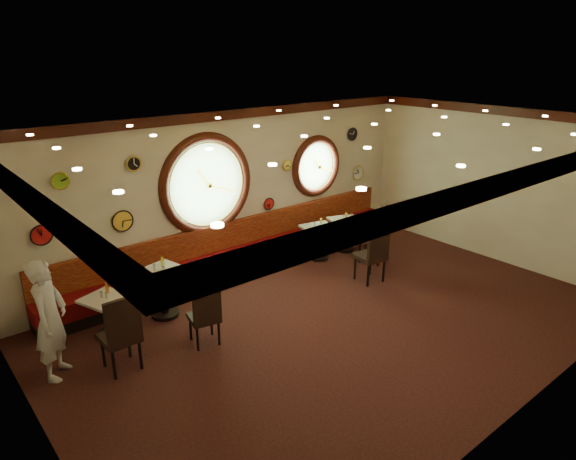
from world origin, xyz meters
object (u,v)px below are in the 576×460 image
(condiment_b_bottle, at_px, (162,262))
(condiment_b_salt, at_px, (154,268))
(table_c, at_px, (319,239))
(condiment_c_bottle, at_px, (321,222))
(chair_c, at_px, (374,250))
(condiment_a_bottle, at_px, (107,288))
(chair_b, at_px, (205,311))
(condiment_d_pepper, at_px, (349,217))
(condiment_c_pepper, at_px, (321,225))
(table_b, at_px, (163,288))
(condiment_a_salt, at_px, (101,294))
(condiment_d_salt, at_px, (343,218))
(chair_a, at_px, (121,329))
(table_a, at_px, (106,312))
(condiment_c_salt, at_px, (315,224))
(table_d, at_px, (345,231))
(waiter, at_px, (50,319))
(condiment_b_pepper, at_px, (164,269))
(condiment_a_pepper, at_px, (106,295))
(chair_d, at_px, (378,231))
(condiment_d_bottle, at_px, (346,215))

(condiment_b_bottle, bearing_deg, condiment_b_salt, -161.09)
(table_c, height_order, condiment_c_bottle, condiment_c_bottle)
(chair_c, xyz_separation_m, condiment_a_bottle, (-4.57, 1.49, 0.07))
(chair_b, height_order, condiment_b_bottle, chair_b)
(condiment_d_pepper, height_order, condiment_a_bottle, condiment_a_bottle)
(condiment_c_pepper, relative_size, condiment_a_bottle, 0.62)
(table_b, relative_size, chair_b, 1.40)
(condiment_b_bottle, height_order, condiment_c_bottle, condiment_b_bottle)
(condiment_a_salt, bearing_deg, condiment_d_salt, 1.70)
(table_c, bearing_deg, chair_a, -165.60)
(table_a, height_order, condiment_c_salt, condiment_c_salt)
(chair_b, height_order, condiment_a_salt, chair_b)
(chair_b, relative_size, chair_c, 0.86)
(chair_c, relative_size, condiment_b_bottle, 4.11)
(condiment_d_salt, height_order, condiment_d_pepper, condiment_d_pepper)
(table_d, distance_m, chair_c, 1.72)
(chair_a, xyz_separation_m, condiment_d_salt, (5.60, 1.27, 0.10))
(table_d, xyz_separation_m, waiter, (-6.38, -0.71, 0.41))
(table_b, relative_size, condiment_a_salt, 8.49)
(condiment_d_pepper, bearing_deg, condiment_b_pepper, -177.67)
(condiment_d_pepper, bearing_deg, condiment_a_pepper, -178.25)
(condiment_c_bottle, bearing_deg, condiment_d_salt, -3.05)
(condiment_d_salt, distance_m, condiment_c_bottle, 0.65)
(chair_d, height_order, condiment_a_salt, chair_d)
(condiment_c_salt, bearing_deg, condiment_d_pepper, -7.70)
(table_d, relative_size, condiment_d_pepper, 7.48)
(chair_c, xyz_separation_m, condiment_c_salt, (-0.06, 1.61, 0.09))
(table_a, distance_m, condiment_d_salt, 5.44)
(chair_d, bearing_deg, condiment_b_salt, 146.66)
(table_b, distance_m, chair_d, 4.58)
(chair_a, xyz_separation_m, condiment_b_salt, (1.08, 1.17, 0.21))
(condiment_a_salt, relative_size, condiment_c_salt, 1.16)
(condiment_d_bottle, bearing_deg, condiment_d_salt, -157.32)
(condiment_b_bottle, bearing_deg, waiter, -160.40)
(table_b, height_order, condiment_c_salt, table_b)
(condiment_a_salt, height_order, condiment_c_pepper, condiment_c_pepper)
(condiment_d_bottle, height_order, waiter, waiter)
(condiment_b_bottle, xyz_separation_m, condiment_d_bottle, (4.48, 0.09, -0.12))
(chair_d, distance_m, condiment_a_salt, 5.58)
(condiment_a_salt, relative_size, condiment_d_pepper, 0.95)
(condiment_a_pepper, xyz_separation_m, condiment_c_bottle, (4.76, 0.27, 0.09))
(chair_a, height_order, chair_c, chair_c)
(chair_a, relative_size, condiment_d_salt, 7.77)
(table_a, bearing_deg, condiment_a_bottle, 48.91)
(condiment_a_salt, distance_m, waiter, 1.08)
(condiment_a_bottle, bearing_deg, chair_b, -55.31)
(condiment_b_salt, bearing_deg, chair_a, -132.48)
(condiment_c_salt, relative_size, condiment_a_pepper, 0.88)
(condiment_d_bottle, distance_m, waiter, 6.53)
(condiment_a_salt, distance_m, condiment_d_pepper, 5.57)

